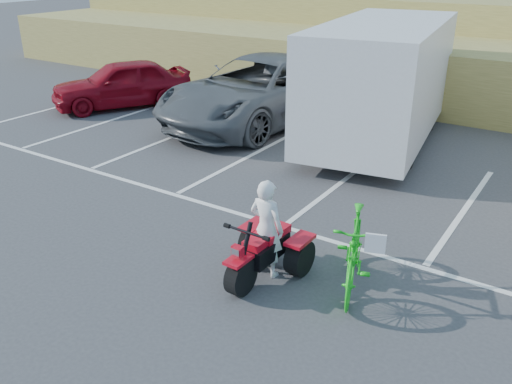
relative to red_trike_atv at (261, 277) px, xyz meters
The scene contains 11 objects.
ground 0.92m from the red_trike_atv, 129.31° to the right, with size 100.00×100.00×0.00m, color #3A3A3D.
parking_stripes 3.36m from the red_trike_atv, 85.22° to the left, with size 28.00×5.16×0.01m.
grass_embankment 14.85m from the red_trike_atv, 92.27° to the left, with size 40.00×8.50×3.10m.
red_trike_atv is the anchor object (origin of this frame).
rider 0.83m from the red_trike_atv, 88.59° to the left, with size 0.59×0.39×1.63m, color white.
green_dirt_bike 1.56m from the red_trike_atv, 23.37° to the left, with size 0.58×2.05×1.23m, color #14BF19.
grey_pickup 8.81m from the red_trike_atv, 122.94° to the left, with size 3.24×7.02×1.95m, color #4A4E52.
red_car 11.55m from the red_trike_atv, 146.51° to the left, with size 1.83×4.55×1.55m, color maroon.
cargo_trailer 7.77m from the red_trike_atv, 97.95° to the left, with size 3.69×7.12×3.17m.
quad_atv_blue 8.15m from the red_trike_atv, 112.09° to the left, with size 1.06×1.42×0.93m, color navy, non-canonical shape.
quad_atv_green 6.84m from the red_trike_atv, 99.69° to the left, with size 1.15×1.55×1.01m, color #125016, non-canonical shape.
Camera 1 is at (4.57, -5.52, 4.76)m, focal length 38.00 mm.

